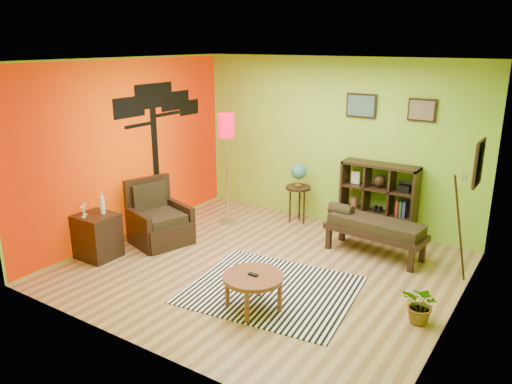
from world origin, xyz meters
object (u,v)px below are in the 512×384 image
Objects in this scene: globe_table at (299,178)px; potted_plant at (421,309)px; coffee_table at (253,280)px; floor_lamp at (226,136)px; cube_shelf at (379,201)px; side_cabinet at (97,236)px; armchair at (158,223)px; bench at (373,227)px.

potted_plant is at bearing -37.75° from globe_table.
coffee_table is 0.37× the size of floor_lamp.
cube_shelf is at bearing 5.41° from globe_table.
globe_table is (-0.98, 2.88, 0.42)m from coffee_table.
globe_table is 3.49m from potted_plant.
armchair is at bearing 70.94° from side_cabinet.
bench is (3.30, 2.27, 0.10)m from side_cabinet.
side_cabinet reaches higher than bench.
cube_shelf is 0.79× the size of bench.
bench is at bearing 24.39° from armchair.
floor_lamp is at bearing 132.18° from coffee_table.
bench is (1.57, -0.60, -0.37)m from globe_table.
potted_plant is (1.74, 0.77, -0.20)m from coffee_table.
globe_table is 2.31× the size of potted_plant.
armchair is at bearing -155.61° from bench.
side_cabinet is 0.81× the size of cube_shelf.
coffee_table is at bearing -104.56° from bench.
floor_lamp reaches higher than potted_plant.
cube_shelf is 0.77m from bench.
floor_lamp is at bearing -145.06° from globe_table.
side_cabinet is 4.34m from cube_shelf.
floor_lamp is 1.25× the size of bench.
bench is at bearing -21.01° from globe_table.
side_cabinet is 0.92× the size of globe_table.
cube_shelf reaches higher than potted_plant.
potted_plant is (1.33, -2.23, -0.42)m from cube_shelf.
potted_plant is at bearing -20.77° from floor_lamp.
armchair is 3.50m from cube_shelf.
coffee_table is 3.16m from floor_lamp.
floor_lamp is 1.58× the size of cube_shelf.
floor_lamp reaches higher than globe_table.
side_cabinet is 2.12× the size of potted_plant.
coffee_table is 0.67× the size of globe_table.
cube_shelf reaches higher than coffee_table.
globe_table is at bearing 142.25° from potted_plant.
potted_plant is at bearing 23.95° from coffee_table.
globe_table is at bearing 158.99° from bench.
cube_shelf is (1.38, 0.13, -0.20)m from globe_table.
globe_table is 1.72m from bench.
floor_lamp is at bearing 71.71° from armchair.
cube_shelf reaches higher than side_cabinet.
floor_lamp is at bearing -160.84° from cube_shelf.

